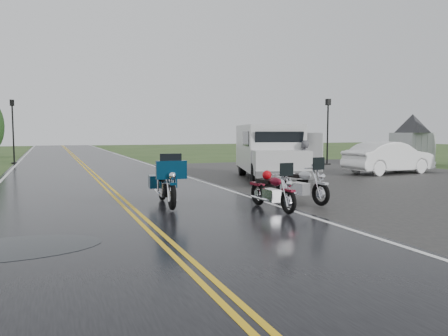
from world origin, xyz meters
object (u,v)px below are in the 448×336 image
visitor_center (412,126)px  motorcycle_red (288,192)px  motorcycle_teal (172,184)px  motorcycle_silver (321,184)px  van_white (255,154)px  sedan_white (389,158)px  person_at_van (304,163)px  lamp_post_far_left (13,132)px  lamp_post_far_right (328,132)px

visitor_center → motorcycle_red: visitor_center is taller
motorcycle_teal → motorcycle_red: bearing=-26.3°
visitor_center → motorcycle_silver: bearing=-141.8°
van_white → motorcycle_red: bearing=-91.2°
motorcycle_red → sedan_white: sedan_white is taller
visitor_center → person_at_van: visitor_center is taller
motorcycle_teal → motorcycle_silver: 3.98m
motorcycle_teal → person_at_van: bearing=36.0°
motorcycle_red → van_white: size_ratio=0.34×
visitor_center → lamp_post_far_left: bearing=158.9°
motorcycle_teal → motorcycle_silver: size_ratio=1.12×
visitor_center → lamp_post_far_left: size_ratio=3.86×
motorcycle_red → lamp_post_far_right: 17.33m
motorcycle_silver → person_at_van: size_ratio=1.28×
lamp_post_far_left → sedan_white: bearing=-39.5°
motorcycle_red → van_white: 6.11m
motorcycle_silver → lamp_post_far_right: 15.94m
motorcycle_silver → lamp_post_far_right: (9.29, 12.88, 1.42)m
sedan_white → lamp_post_far_right: (0.67, 6.03, 1.29)m
motorcycle_teal → lamp_post_far_left: lamp_post_far_left is taller
motorcycle_red → sedan_white: bearing=34.2°
lamp_post_far_right → sedan_white: bearing=-96.4°
sedan_white → motorcycle_red: bearing=122.4°
motorcycle_silver → lamp_post_far_right: lamp_post_far_right is taller
motorcycle_silver → lamp_post_far_left: (-8.83, 21.20, 1.43)m
motorcycle_teal → sedan_white: size_ratio=0.52×
sedan_white → motorcycle_silver: bearing=123.9°
motorcycle_teal → lamp_post_far_right: size_ratio=0.60×
visitor_center → motorcycle_red: size_ratio=7.73×
motorcycle_silver → lamp_post_far_left: lamp_post_far_left is taller
person_at_van → motorcycle_red: bearing=22.5°
motorcycle_silver → van_white: size_ratio=0.36×
sedan_white → visitor_center: bearing=-56.7°
person_at_van → visitor_center: bearing=178.2°
lamp_post_far_left → motorcycle_silver: bearing=-67.4°
van_white → person_at_van: (1.75, -0.66, -0.35)m
motorcycle_silver → sedan_white: (8.61, 6.84, 0.13)m
motorcycle_red → person_at_van: person_at_van is taller
person_at_van → lamp_post_far_left: size_ratio=0.41×
visitor_center → motorcycle_silver: size_ratio=7.33×
person_at_van → sedan_white: size_ratio=0.36×
visitor_center → motorcycle_silver: visitor_center is taller
lamp_post_far_left → motorcycle_teal: bearing=-76.3°
lamp_post_far_left → van_white: bearing=-59.9°
motorcycle_red → person_at_van: 6.29m
visitor_center → sedan_white: 8.47m
lamp_post_far_right → van_white: bearing=-138.4°
motorcycle_teal → visitor_center: bearing=36.0°
visitor_center → sedan_white: visitor_center is taller
person_at_van → sedan_white: bearing=168.8°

